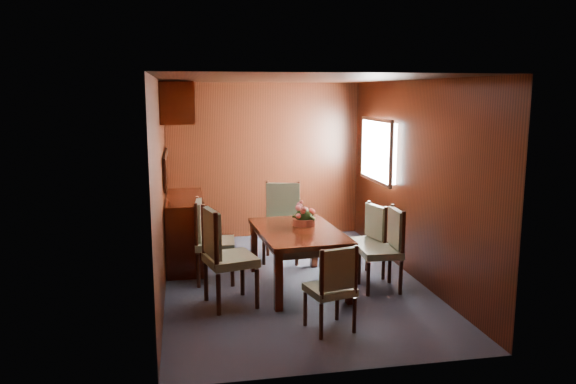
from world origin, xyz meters
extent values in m
plane|color=#333646|center=(0.00, 0.00, 0.00)|extent=(4.50, 4.50, 0.00)
cube|color=black|center=(-1.50, 0.00, 1.20)|extent=(0.02, 4.50, 2.40)
cube|color=black|center=(1.50, 0.00, 1.20)|extent=(0.02, 4.50, 2.40)
cube|color=black|center=(0.00, 2.25, 1.20)|extent=(3.00, 0.02, 2.40)
cube|color=black|center=(0.00, -2.25, 1.20)|extent=(3.00, 0.02, 2.40)
cube|color=black|center=(0.00, 0.00, 2.40)|extent=(3.00, 4.50, 0.02)
cube|color=white|center=(1.48, 1.10, 1.45)|extent=(0.14, 1.10, 0.80)
cube|color=#B2B2B7|center=(1.41, 1.10, 1.45)|extent=(0.04, 1.20, 0.90)
cube|color=black|center=(-1.47, 1.00, 1.28)|extent=(0.03, 1.36, 0.41)
cube|color=silver|center=(-1.45, 1.00, 1.28)|extent=(0.01, 1.30, 0.35)
cube|color=black|center=(-1.30, 1.00, 2.13)|extent=(0.40, 1.40, 0.50)
cube|color=black|center=(-1.25, 1.00, 0.45)|extent=(0.48, 1.40, 0.90)
cube|color=black|center=(-0.32, -0.86, 0.32)|extent=(0.09, 0.09, 0.63)
cube|color=black|center=(0.47, -0.81, 0.32)|extent=(0.09, 0.09, 0.63)
cube|color=black|center=(-0.40, 0.48, 0.32)|extent=(0.09, 0.09, 0.63)
cube|color=black|center=(0.39, 0.53, 0.32)|extent=(0.09, 0.09, 0.63)
cube|color=black|center=(0.04, -0.17, 0.59)|extent=(0.89, 1.40, 0.09)
cube|color=black|center=(0.04, -0.17, 0.66)|extent=(1.00, 1.52, 0.05)
cylinder|color=black|center=(-1.05, -0.44, 0.22)|extent=(0.05, 0.05, 0.43)
cylinder|color=black|center=(-0.94, -0.87, 0.22)|extent=(0.05, 0.05, 0.43)
cylinder|color=black|center=(-0.64, -0.34, 0.22)|extent=(0.05, 0.05, 0.43)
cylinder|color=black|center=(-0.53, -0.77, 0.22)|extent=(0.05, 0.05, 0.43)
cube|color=#5C6A50|center=(-0.79, -0.60, 0.50)|extent=(0.60, 0.61, 0.09)
cylinder|color=black|center=(-1.06, -0.44, 0.79)|extent=(0.05, 0.05, 0.58)
cylinder|color=black|center=(-0.95, -0.87, 0.79)|extent=(0.05, 0.05, 0.58)
cube|color=#5C6A50|center=(-0.98, -0.65, 0.81)|extent=(0.18, 0.47, 0.49)
cylinder|color=black|center=(-1.09, 0.42, 0.20)|extent=(0.05, 0.05, 0.41)
cylinder|color=black|center=(-1.12, 0.00, 0.20)|extent=(0.05, 0.05, 0.41)
cylinder|color=black|center=(-0.69, 0.39, 0.20)|extent=(0.05, 0.05, 0.41)
cylinder|color=black|center=(-0.72, -0.03, 0.20)|extent=(0.05, 0.05, 0.41)
cube|color=#5C6A50|center=(-0.90, 0.19, 0.47)|extent=(0.49, 0.51, 0.08)
cylinder|color=black|center=(-1.10, 0.42, 0.74)|extent=(0.05, 0.05, 0.54)
cylinder|color=black|center=(-1.13, 0.00, 0.74)|extent=(0.05, 0.05, 0.54)
cube|color=#5C6A50|center=(-1.09, 0.21, 0.76)|extent=(0.10, 0.44, 0.46)
cylinder|color=black|center=(1.11, -0.65, 0.19)|extent=(0.04, 0.04, 0.39)
cylinder|color=black|center=(1.13, -0.26, 0.19)|extent=(0.04, 0.04, 0.39)
cylinder|color=black|center=(0.74, -0.63, 0.19)|extent=(0.04, 0.04, 0.39)
cylinder|color=black|center=(0.76, -0.24, 0.19)|extent=(0.04, 0.04, 0.39)
cube|color=#5C6A50|center=(0.94, -0.45, 0.45)|extent=(0.46, 0.48, 0.08)
cylinder|color=black|center=(1.12, -0.65, 0.70)|extent=(0.04, 0.04, 0.51)
cylinder|color=black|center=(1.14, -0.26, 0.70)|extent=(0.04, 0.04, 0.51)
cube|color=#5C6A50|center=(1.11, -0.46, 0.72)|extent=(0.08, 0.42, 0.44)
cylinder|color=black|center=(1.11, -0.13, 0.18)|extent=(0.04, 0.04, 0.36)
cylinder|color=black|center=(1.02, 0.24, 0.18)|extent=(0.04, 0.04, 0.36)
cylinder|color=black|center=(0.76, -0.21, 0.18)|extent=(0.04, 0.04, 0.36)
cylinder|color=black|center=(0.67, 0.15, 0.18)|extent=(0.04, 0.04, 0.36)
cube|color=#5C6A50|center=(0.89, 0.01, 0.42)|extent=(0.50, 0.51, 0.07)
cylinder|color=black|center=(1.11, -0.13, 0.66)|extent=(0.04, 0.04, 0.49)
cylinder|color=black|center=(1.03, 0.24, 0.66)|extent=(0.04, 0.04, 0.49)
cube|color=#5C6A50|center=(1.05, 0.05, 0.68)|extent=(0.15, 0.40, 0.41)
cylinder|color=black|center=(-0.05, -1.62, 0.17)|extent=(0.04, 0.04, 0.35)
cylinder|color=black|center=(0.29, -1.54, 0.17)|extent=(0.04, 0.04, 0.35)
cylinder|color=black|center=(-0.13, -1.30, 0.17)|extent=(0.04, 0.04, 0.35)
cylinder|color=black|center=(0.22, -1.21, 0.17)|extent=(0.04, 0.04, 0.35)
cube|color=#5C6A50|center=(0.08, -1.42, 0.40)|extent=(0.49, 0.47, 0.07)
cylinder|color=black|center=(-0.05, -1.63, 0.63)|extent=(0.04, 0.04, 0.46)
cylinder|color=black|center=(0.30, -1.55, 0.63)|extent=(0.04, 0.04, 0.46)
cube|color=#5C6A50|center=(0.12, -1.57, 0.65)|extent=(0.37, 0.14, 0.39)
cylinder|color=black|center=(0.29, 1.02, 0.21)|extent=(0.05, 0.05, 0.42)
cylinder|color=black|center=(-0.13, 1.13, 0.21)|extent=(0.05, 0.05, 0.42)
cylinder|color=black|center=(0.18, 0.62, 0.21)|extent=(0.05, 0.05, 0.42)
cylinder|color=black|center=(-0.24, 0.74, 0.21)|extent=(0.05, 0.05, 0.42)
cube|color=#5C6A50|center=(0.03, 0.88, 0.49)|extent=(0.61, 0.60, 0.09)
cylinder|color=black|center=(0.30, 1.03, 0.77)|extent=(0.05, 0.05, 0.57)
cylinder|color=black|center=(-0.12, 1.14, 0.77)|extent=(0.05, 0.05, 0.57)
cube|color=#5C6A50|center=(0.08, 1.06, 0.79)|extent=(0.46, 0.19, 0.48)
cylinder|color=#B35236|center=(0.14, 0.02, 0.73)|extent=(0.27, 0.27, 0.08)
sphere|color=#214115|center=(0.14, 0.02, 0.79)|extent=(0.21, 0.21, 0.21)
camera|label=1|loc=(-1.27, -6.35, 2.26)|focal=35.00mm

